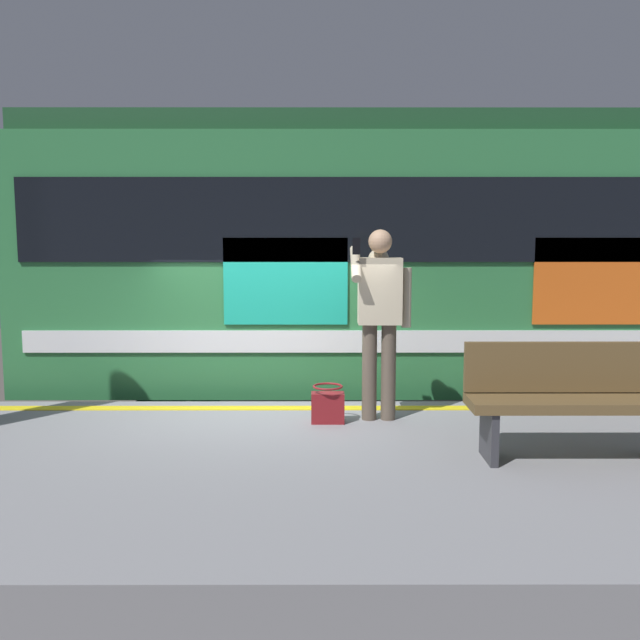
# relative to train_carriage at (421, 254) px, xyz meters

# --- Properties ---
(ground_plane) EXTENTS (26.61, 26.61, 0.00)m
(ground_plane) POSITION_rel_train_carriage_xyz_m (1.86, 1.81, -2.51)
(ground_plane) COLOR #4C4742
(platform) EXTENTS (17.74, 3.88, 1.02)m
(platform) POSITION_rel_train_carriage_xyz_m (1.86, 3.75, -2.00)
(platform) COLOR gray
(platform) RESTS_ON ground
(safety_line) EXTENTS (17.39, 0.16, 0.01)m
(safety_line) POSITION_rel_train_carriage_xyz_m (1.86, 2.11, -1.49)
(safety_line) COLOR yellow
(safety_line) RESTS_ON platform
(track_rail_near) EXTENTS (23.06, 0.08, 0.16)m
(track_rail_near) POSITION_rel_train_carriage_xyz_m (1.86, 0.71, -2.43)
(track_rail_near) COLOR slate
(track_rail_near) RESTS_ON ground
(track_rail_far) EXTENTS (23.06, 0.08, 0.16)m
(track_rail_far) POSITION_rel_train_carriage_xyz_m (1.86, -0.72, -2.43)
(track_rail_far) COLOR slate
(track_rail_far) RESTS_ON ground
(train_carriage) EXTENTS (9.56, 2.93, 3.95)m
(train_carriage) POSITION_rel_train_carriage_xyz_m (0.00, 0.00, 0.00)
(train_carriage) COLOR #2D723F
(train_carriage) RESTS_ON ground
(passenger) EXTENTS (0.57, 0.55, 1.79)m
(passenger) POSITION_rel_train_carriage_xyz_m (0.75, 2.51, -0.43)
(passenger) COLOR brown
(passenger) RESTS_ON platform
(handbag) EXTENTS (0.31, 0.28, 0.35)m
(handbag) POSITION_rel_train_carriage_xyz_m (1.23, 2.64, -1.33)
(handbag) COLOR maroon
(handbag) RESTS_ON platform
(bench) EXTENTS (1.65, 0.44, 0.90)m
(bench) POSITION_rel_train_carriage_xyz_m (-0.67, 3.66, -1.00)
(bench) COLOR brown
(bench) RESTS_ON platform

